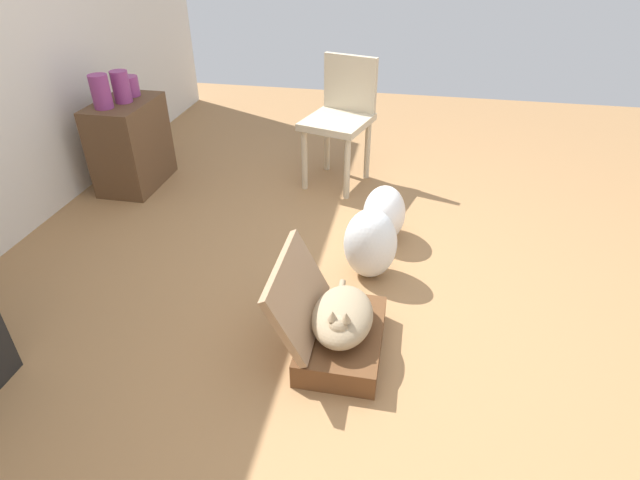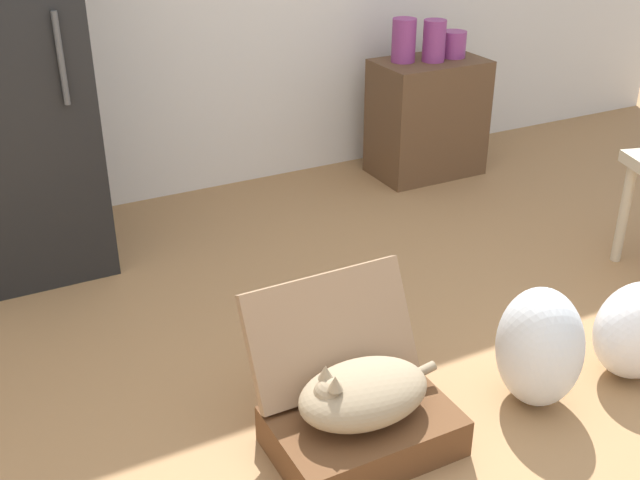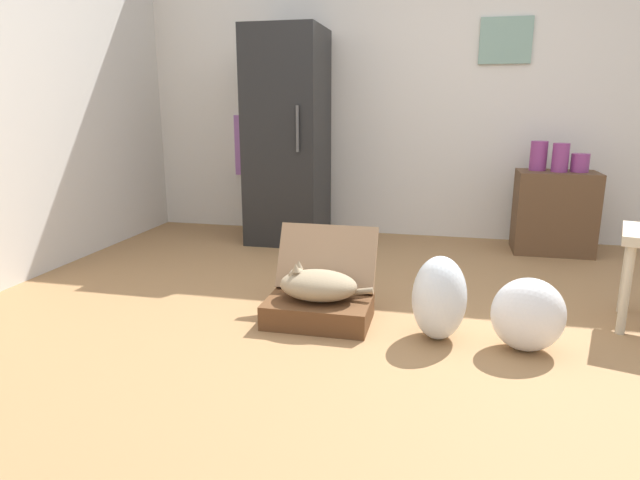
% 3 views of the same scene
% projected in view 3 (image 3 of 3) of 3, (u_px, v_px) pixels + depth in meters
% --- Properties ---
extents(ground_plane, '(7.68, 7.68, 0.00)m').
position_uv_depth(ground_plane, '(381.00, 330.00, 2.81)').
color(ground_plane, '#9E7247').
rests_on(ground_plane, ground).
extents(wall_back, '(6.40, 0.15, 2.60)m').
position_uv_depth(wall_back, '(416.00, 86.00, 4.63)').
color(wall_back, silver).
rests_on(wall_back, ground).
extents(wall_left, '(0.12, 4.80, 2.60)m').
position_uv_depth(wall_left, '(23.00, 79.00, 3.56)').
color(wall_left, silver).
rests_on(wall_left, ground).
extents(suitcase_base, '(0.56, 0.37, 0.13)m').
position_uv_depth(suitcase_base, '(318.00, 311.00, 2.90)').
color(suitcase_base, brown).
rests_on(suitcase_base, ground).
extents(suitcase_lid, '(0.56, 0.20, 0.35)m').
position_uv_depth(suitcase_lid, '(327.00, 258.00, 3.04)').
color(suitcase_lid, '#9B7756').
rests_on(suitcase_lid, suitcase_base).
extents(cat, '(0.50, 0.28, 0.20)m').
position_uv_depth(cat, '(317.00, 285.00, 2.87)').
color(cat, '#998466').
rests_on(cat, suitcase_base).
extents(plastic_bag_white, '(0.27, 0.30, 0.42)m').
position_uv_depth(plastic_bag_white, '(439.00, 298.00, 2.67)').
color(plastic_bag_white, silver).
rests_on(plastic_bag_white, ground).
extents(plastic_bag_clear, '(0.34, 0.26, 0.36)m').
position_uv_depth(plastic_bag_clear, '(528.00, 315.00, 2.55)').
color(plastic_bag_clear, white).
rests_on(plastic_bag_clear, ground).
extents(refrigerator, '(0.60, 0.69, 1.75)m').
position_uv_depth(refrigerator, '(288.00, 138.00, 4.53)').
color(refrigerator, black).
rests_on(refrigerator, ground).
extents(side_table, '(0.59, 0.38, 0.64)m').
position_uv_depth(side_table, '(554.00, 212.00, 4.24)').
color(side_table, brown).
rests_on(side_table, ground).
extents(vase_tall, '(0.13, 0.13, 0.23)m').
position_uv_depth(vase_tall, '(539.00, 156.00, 4.21)').
color(vase_tall, '#8C387A').
rests_on(vase_tall, side_table).
extents(vase_short, '(0.13, 0.13, 0.14)m').
position_uv_depth(vase_short, '(580.00, 163.00, 4.11)').
color(vase_short, '#8C387A').
rests_on(vase_short, side_table).
extents(vase_round, '(0.12, 0.12, 0.22)m').
position_uv_depth(vase_round, '(560.00, 158.00, 4.11)').
color(vase_round, '#8C387A').
rests_on(vase_round, side_table).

